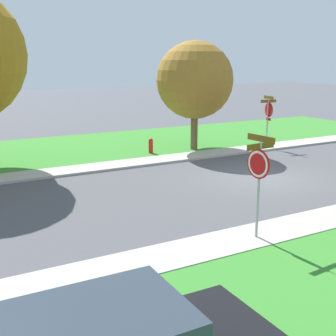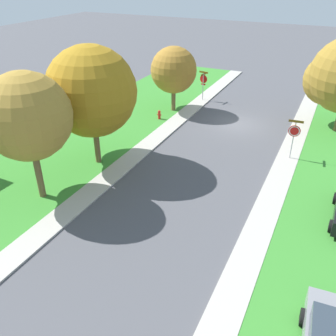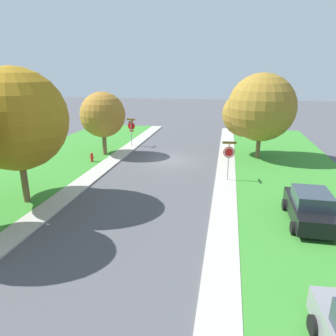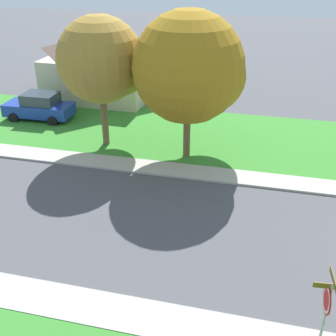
{
  "view_description": "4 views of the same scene",
  "coord_description": "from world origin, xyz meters",
  "px_view_note": "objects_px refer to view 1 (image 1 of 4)",
  "views": [
    {
      "loc": [
        -13.12,
        11.6,
        4.56
      ],
      "look_at": [
        -1.76,
        5.27,
        1.4
      ],
      "focal_mm": 47.35,
      "sensor_mm": 36.0,
      "label": 1
    },
    {
      "loc": [
        -6.7,
        27.1,
        11.36
      ],
      "look_at": [
        0.9,
        11.18,
        1.4
      ],
      "focal_mm": 38.72,
      "sensor_mm": 36.0,
      "label": 2
    },
    {
      "loc": [
        -4.63,
        24.93,
        7.22
      ],
      "look_at": [
        -1.11,
        6.56,
        1.4
      ],
      "focal_mm": 33.43,
      "sensor_mm": 36.0,
      "label": 3
    },
    {
      "loc": [
        -13.31,
        6.44,
        9.88
      ],
      "look_at": [
        2.34,
        10.23,
        1.4
      ],
      "focal_mm": 44.91,
      "sensor_mm": 36.0,
      "label": 4
    }
  ],
  "objects_px": {
    "tree_corner_large": "(195,82)",
    "fire_hydrant": "(151,146)",
    "stop_sign_near_corner": "(268,113)",
    "stop_sign_far_corner": "(259,170)"
  },
  "relations": [
    {
      "from": "tree_corner_large",
      "to": "fire_hydrant",
      "type": "relative_size",
      "value": 6.69
    },
    {
      "from": "stop_sign_near_corner",
      "to": "fire_hydrant",
      "type": "height_order",
      "value": "stop_sign_near_corner"
    },
    {
      "from": "fire_hydrant",
      "to": "stop_sign_near_corner",
      "type": "bearing_deg",
      "value": -103.57
    },
    {
      "from": "stop_sign_far_corner",
      "to": "tree_corner_large",
      "type": "distance_m",
      "value": 12.28
    },
    {
      "from": "stop_sign_near_corner",
      "to": "fire_hydrant",
      "type": "relative_size",
      "value": 3.34
    },
    {
      "from": "stop_sign_far_corner",
      "to": "fire_hydrant",
      "type": "bearing_deg",
      "value": -13.03
    },
    {
      "from": "stop_sign_far_corner",
      "to": "fire_hydrant",
      "type": "height_order",
      "value": "stop_sign_far_corner"
    },
    {
      "from": "stop_sign_near_corner",
      "to": "fire_hydrant",
      "type": "distance_m",
      "value": 6.54
    },
    {
      "from": "stop_sign_near_corner",
      "to": "tree_corner_large",
      "type": "distance_m",
      "value": 4.25
    },
    {
      "from": "stop_sign_far_corner",
      "to": "stop_sign_near_corner",
      "type": "bearing_deg",
      "value": -42.65
    }
  ]
}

